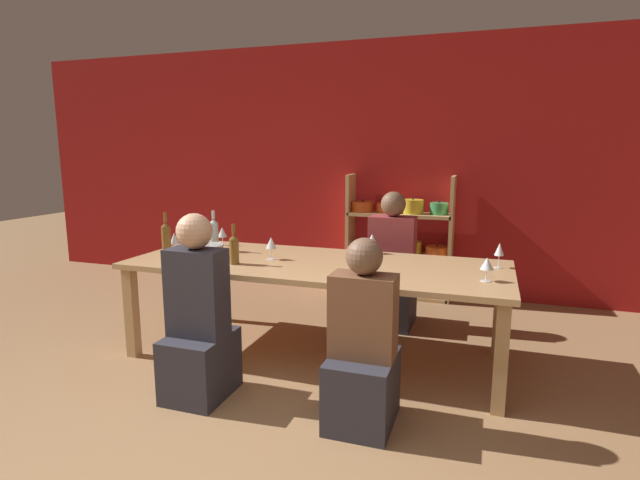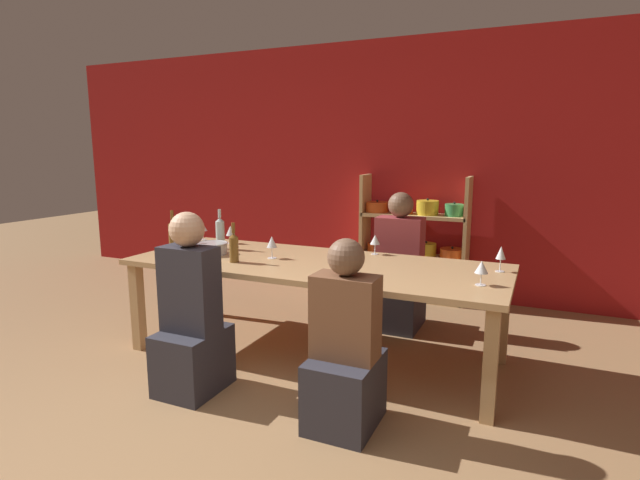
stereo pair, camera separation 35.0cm
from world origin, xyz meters
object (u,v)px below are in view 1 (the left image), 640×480
(wine_bottle_amber, at_px, (214,234))
(wine_glass_white_b, at_px, (192,229))
(wine_glass_red_a, at_px, (487,264))
(wine_glass_red_c, at_px, (174,239))
(shelf_unit, at_px, (400,247))
(wine_bottle_dark, at_px, (234,248))
(dining_table, at_px, (316,271))
(person_near_a, at_px, (199,329))
(wine_glass_empty_a, at_px, (271,243))
(mixing_bowl, at_px, (208,250))
(wine_glass_white_a, at_px, (499,250))
(wine_glass_red_b, at_px, (372,239))
(person_far_a, at_px, (391,276))
(wine_bottle_green, at_px, (166,238))
(person_near_b, at_px, (363,357))
(wine_glass_white_c, at_px, (222,233))

(wine_bottle_amber, bearing_deg, wine_glass_white_b, 144.52)
(wine_glass_red_a, bearing_deg, wine_glass_red_c, 176.56)
(wine_glass_white_b, bearing_deg, wine_glass_red_a, -12.78)
(wine_glass_white_b, bearing_deg, shelf_unit, 39.95)
(wine_bottle_dark, relative_size, wine_bottle_amber, 0.88)
(dining_table, bearing_deg, person_near_a, -120.35)
(wine_glass_empty_a, bearing_deg, mixing_bowl, -173.71)
(wine_glass_white_a, distance_m, wine_glass_red_b, 0.98)
(dining_table, height_order, person_far_a, person_far_a)
(shelf_unit, xyz_separation_m, dining_table, (-0.32, -1.79, 0.13))
(wine_bottle_dark, height_order, person_far_a, person_far_a)
(wine_glass_empty_a, distance_m, wine_glass_red_c, 0.86)
(wine_glass_red_c, bearing_deg, wine_bottle_green, -85.22)
(wine_glass_empty_a, bearing_deg, wine_bottle_dark, -129.27)
(mixing_bowl, bearing_deg, wine_glass_white_b, 133.27)
(person_far_a, height_order, person_near_b, person_far_a)
(wine_glass_empty_a, distance_m, person_near_a, 0.92)
(wine_glass_red_b, bearing_deg, shelf_unit, 90.15)
(wine_glass_white_c, xyz_separation_m, person_far_a, (1.40, 0.51, -0.40))
(dining_table, relative_size, wine_glass_empty_a, 16.21)
(wine_bottle_green, xyz_separation_m, person_far_a, (1.61, 1.02, -0.43))
(wine_glass_white_b, relative_size, wine_glass_red_a, 1.02)
(person_near_b, bearing_deg, wine_glass_white_b, 147.02)
(wine_glass_white_c, bearing_deg, wine_glass_white_b, 173.13)
(wine_bottle_green, bearing_deg, wine_glass_empty_a, 8.00)
(wine_glass_white_a, height_order, wine_glass_red_b, wine_glass_white_a)
(person_near_b, bearing_deg, wine_glass_red_c, 155.80)
(wine_glass_red_a, bearing_deg, wine_glass_white_b, 167.22)
(person_near_a, height_order, person_far_a, person_far_a)
(wine_glass_red_b, height_order, wine_glass_red_c, same)
(wine_bottle_amber, height_order, wine_glass_white_a, wine_bottle_amber)
(wine_glass_white_b, bearing_deg, wine_glass_white_c, -6.87)
(wine_glass_white_c, bearing_deg, wine_bottle_dark, -53.86)
(wine_glass_empty_a, height_order, person_near_b, person_near_b)
(wine_bottle_dark, bearing_deg, dining_table, 24.65)
(dining_table, relative_size, wine_glass_red_c, 17.57)
(wine_glass_white_b, xyz_separation_m, person_near_a, (0.84, -1.24, -0.40))
(wine_glass_red_b, bearing_deg, wine_bottle_green, -159.00)
(dining_table, distance_m, person_near_a, 0.99)
(mixing_bowl, xyz_separation_m, wine_glass_white_a, (2.15, 0.33, 0.08))
(dining_table, distance_m, wine_glass_red_c, 1.23)
(dining_table, bearing_deg, mixing_bowl, -175.17)
(dining_table, height_order, wine_glass_white_b, wine_glass_white_b)
(shelf_unit, relative_size, dining_table, 0.46)
(shelf_unit, bearing_deg, person_far_a, -84.47)
(wine_glass_white_b, relative_size, wine_glass_empty_a, 0.91)
(wine_glass_empty_a, distance_m, wine_glass_white_c, 0.75)
(dining_table, distance_m, wine_glass_empty_a, 0.40)
(wine_bottle_dark, xyz_separation_m, wine_glass_red_c, (-0.67, 0.23, -0.01))
(person_near_b, bearing_deg, wine_glass_red_b, 101.00)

